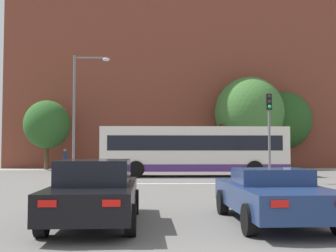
% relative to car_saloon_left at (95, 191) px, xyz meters
% --- Properties ---
extents(stop_line_strip, '(8.36, 0.30, 0.01)m').
position_rel_car_saloon_left_xyz_m(stop_line_strip, '(1.85, 11.04, -0.74)').
color(stop_line_strip, silver).
rests_on(stop_line_strip, ground_plane).
extents(far_pavement, '(69.29, 2.50, 0.01)m').
position_rel_car_saloon_left_xyz_m(far_pavement, '(1.85, 25.26, -0.74)').
color(far_pavement, '#A09B91').
rests_on(far_pavement, ground_plane).
extents(brick_civic_building, '(31.82, 11.59, 27.93)m').
position_rel_car_saloon_left_xyz_m(brick_civic_building, '(3.63, 33.28, 10.01)').
color(brick_civic_building, brown).
rests_on(brick_civic_building, ground_plane).
extents(car_saloon_left, '(2.00, 4.71, 1.46)m').
position_rel_car_saloon_left_xyz_m(car_saloon_left, '(0.00, 0.00, 0.00)').
color(car_saloon_left, black).
rests_on(car_saloon_left, ground_plane).
extents(car_roadster_right, '(2.14, 4.58, 1.25)m').
position_rel_car_saloon_left_xyz_m(car_roadster_right, '(4.10, -0.01, -0.10)').
color(car_roadster_right, navy).
rests_on(car_roadster_right, ground_plane).
extents(bus_crossing_lead, '(11.46, 2.74, 3.06)m').
position_rel_car_saloon_left_xyz_m(bus_crossing_lead, '(3.83, 16.57, 0.90)').
color(bus_crossing_lead, silver).
rests_on(bus_crossing_lead, ground_plane).
extents(traffic_light_far_right, '(0.26, 0.31, 3.73)m').
position_rel_car_saloon_left_xyz_m(traffic_light_far_right, '(6.93, 24.80, 1.79)').
color(traffic_light_far_right, slate).
rests_on(traffic_light_far_right, ground_plane).
extents(traffic_light_near_right, '(0.26, 0.31, 4.49)m').
position_rel_car_saloon_left_xyz_m(traffic_light_near_right, '(7.15, 11.20, 2.25)').
color(traffic_light_near_right, slate).
rests_on(traffic_light_near_right, ground_plane).
extents(street_lamp_junction, '(2.38, 0.36, 7.79)m').
position_rel_car_saloon_left_xyz_m(street_lamp_junction, '(-3.44, 17.53, 4.00)').
color(street_lamp_junction, slate).
rests_on(street_lamp_junction, ground_plane).
extents(pedestrian_waiting, '(0.38, 0.46, 1.70)m').
position_rel_car_saloon_left_xyz_m(pedestrian_waiting, '(-6.16, 26.02, 0.25)').
color(pedestrian_waiting, brown).
rests_on(pedestrian_waiting, ground_plane).
extents(pedestrian_walking_east, '(0.38, 0.46, 1.67)m').
position_rel_car_saloon_left_xyz_m(pedestrian_walking_east, '(-0.36, 24.95, 0.23)').
color(pedestrian_walking_east, brown).
rests_on(pedestrian_walking_east, ground_plane).
extents(pedestrian_walking_west, '(0.43, 0.29, 1.64)m').
position_rel_car_saloon_left_xyz_m(pedestrian_walking_west, '(1.71, 24.88, 0.21)').
color(pedestrian_walking_west, '#333851').
rests_on(pedestrian_walking_west, ground_plane).
extents(tree_by_building, '(5.96, 5.96, 7.93)m').
position_rel_car_saloon_left_xyz_m(tree_by_building, '(9.59, 26.26, 4.05)').
color(tree_by_building, '#4C3823').
rests_on(tree_by_building, ground_plane).
extents(tree_kerbside, '(4.86, 4.86, 6.83)m').
position_rel_car_saloon_left_xyz_m(tree_kerbside, '(12.98, 27.43, 3.53)').
color(tree_kerbside, '#4C3823').
rests_on(tree_kerbside, ground_plane).
extents(tree_distant, '(3.77, 3.77, 5.69)m').
position_rel_car_saloon_left_xyz_m(tree_distant, '(-7.45, 25.08, 2.95)').
color(tree_distant, '#4C3823').
rests_on(tree_distant, ground_plane).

